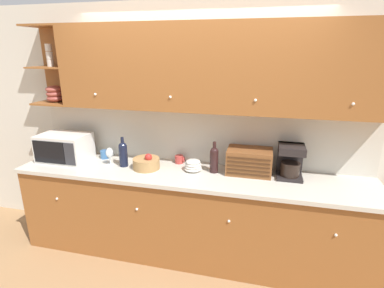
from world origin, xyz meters
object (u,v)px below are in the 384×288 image
(microwave, at_px, (65,148))
(second_wine_bottle, at_px, (123,153))
(fruit_basket, at_px, (146,163))
(bread_box, at_px, (249,161))
(mug_blue_second, at_px, (105,154))
(wine_glass, at_px, (110,153))
(wine_bottle, at_px, (214,159))
(coffee_maker, at_px, (290,161))
(bowl_stack_on_counter, at_px, (193,166))
(mug, at_px, (179,159))

(microwave, relative_size, second_wine_bottle, 1.66)
(microwave, height_order, fruit_basket, microwave)
(second_wine_bottle, xyz_separation_m, bread_box, (1.30, 0.13, -0.02))
(mug_blue_second, relative_size, wine_glass, 0.54)
(second_wine_bottle, distance_m, bread_box, 1.31)
(microwave, distance_m, mug_blue_second, 0.44)
(wine_bottle, xyz_separation_m, coffee_maker, (0.73, 0.06, 0.02))
(fruit_basket, height_order, bowl_stack_on_counter, fruit_basket)
(fruit_basket, relative_size, wine_bottle, 0.86)
(second_wine_bottle, distance_m, bowl_stack_on_counter, 0.75)
(bread_box, bearing_deg, fruit_basket, -172.43)
(mug_blue_second, height_order, bowl_stack_on_counter, bowl_stack_on_counter)
(microwave, height_order, mug_blue_second, microwave)
(second_wine_bottle, bearing_deg, coffee_maker, 4.36)
(microwave, distance_m, second_wine_bottle, 0.71)
(wine_bottle, bearing_deg, mug, 158.63)
(wine_bottle, bearing_deg, wine_glass, -176.53)
(mug, distance_m, wine_bottle, 0.45)
(wine_glass, height_order, bowl_stack_on_counter, wine_glass)
(mug_blue_second, xyz_separation_m, wine_glass, (0.16, -0.17, 0.08))
(microwave, relative_size, wine_bottle, 1.66)
(wine_glass, bearing_deg, bread_box, 5.17)
(fruit_basket, relative_size, bread_box, 0.63)
(bread_box, bearing_deg, coffee_maker, -0.11)
(bread_box, height_order, coffee_maker, coffee_maker)
(wine_glass, distance_m, coffee_maker, 1.85)
(mug, xyz_separation_m, bowl_stack_on_counter, (0.20, -0.18, 0.01))
(second_wine_bottle, relative_size, fruit_basket, 1.16)
(fruit_basket, bearing_deg, mug_blue_second, 162.96)
(fruit_basket, relative_size, coffee_maker, 0.85)
(microwave, xyz_separation_m, bowl_stack_on_counter, (1.45, 0.05, -0.10))
(mug_blue_second, bearing_deg, second_wine_bottle, -27.98)
(mug_blue_second, bearing_deg, mug, 3.75)
(wine_glass, xyz_separation_m, bread_box, (1.46, 0.13, -0.01))
(wine_bottle, bearing_deg, bowl_stack_on_counter, -175.96)
(fruit_basket, distance_m, wine_bottle, 0.71)
(bowl_stack_on_counter, bearing_deg, wine_bottle, 4.04)
(second_wine_bottle, bearing_deg, wine_glass, -179.11)
(second_wine_bottle, relative_size, bowl_stack_on_counter, 1.75)
(bread_box, bearing_deg, wine_glass, -174.83)
(wine_glass, bearing_deg, mug, 17.87)
(microwave, relative_size, bowl_stack_on_counter, 2.90)
(microwave, xyz_separation_m, mug, (1.26, 0.22, -0.11))
(microwave, bearing_deg, fruit_basket, -0.67)
(bread_box, relative_size, coffee_maker, 1.35)
(microwave, distance_m, fruit_basket, 0.97)
(wine_glass, distance_m, wine_bottle, 1.12)
(wine_glass, bearing_deg, coffee_maker, 4.07)
(wine_bottle, bearing_deg, second_wine_bottle, -176.11)
(microwave, bearing_deg, bowl_stack_on_counter, 1.87)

